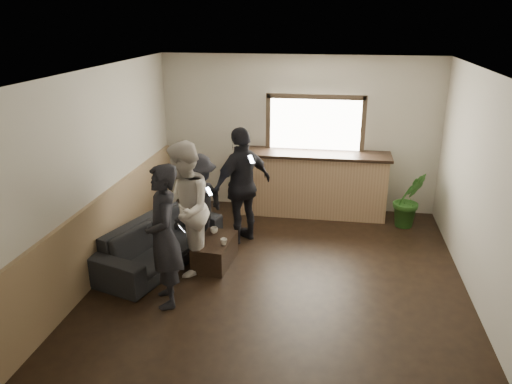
% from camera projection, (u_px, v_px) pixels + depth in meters
% --- Properties ---
extents(ground, '(5.00, 6.00, 0.01)m').
position_uv_depth(ground, '(277.00, 286.00, 6.72)').
color(ground, black).
extents(room_shell, '(5.01, 6.01, 2.80)m').
position_uv_depth(room_shell, '(221.00, 180.00, 6.34)').
color(room_shell, silver).
rests_on(room_shell, ground).
extents(bar_counter, '(2.70, 0.68, 2.13)m').
position_uv_depth(bar_counter, '(312.00, 180.00, 8.96)').
color(bar_counter, '#A17A57').
rests_on(bar_counter, ground).
extents(sofa, '(1.47, 2.32, 0.63)m').
position_uv_depth(sofa, '(160.00, 242.00, 7.28)').
color(sofa, black).
rests_on(sofa, ground).
extents(coffee_table, '(0.53, 0.87, 0.37)m').
position_uv_depth(coffee_table, '(215.00, 252.00, 7.27)').
color(coffee_table, black).
rests_on(coffee_table, ground).
extents(cup_a, '(0.15, 0.15, 0.09)m').
position_uv_depth(cup_a, '(214.00, 230.00, 7.42)').
color(cup_a, silver).
rests_on(cup_a, coffee_table).
extents(cup_b, '(0.12, 0.12, 0.09)m').
position_uv_depth(cup_b, '(224.00, 242.00, 7.05)').
color(cup_b, silver).
rests_on(cup_b, coffee_table).
extents(potted_plant, '(0.65, 0.59, 0.97)m').
position_uv_depth(potted_plant, '(409.00, 200.00, 8.45)').
color(potted_plant, '#2D6623').
rests_on(potted_plant, ground).
extents(person_a, '(0.67, 0.78, 1.82)m').
position_uv_depth(person_a, '(164.00, 237.00, 6.05)').
color(person_a, black).
rests_on(person_a, ground).
extents(person_b, '(0.94, 1.08, 1.87)m').
position_uv_depth(person_b, '(184.00, 209.00, 6.81)').
color(person_b, beige).
rests_on(person_b, ground).
extents(person_c, '(0.95, 1.13, 1.51)m').
position_uv_depth(person_c, '(199.00, 203.00, 7.55)').
color(person_c, black).
rests_on(person_c, ground).
extents(person_d, '(1.05, 1.12, 1.85)m').
position_uv_depth(person_d, '(242.00, 185.00, 7.79)').
color(person_d, black).
rests_on(person_d, ground).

